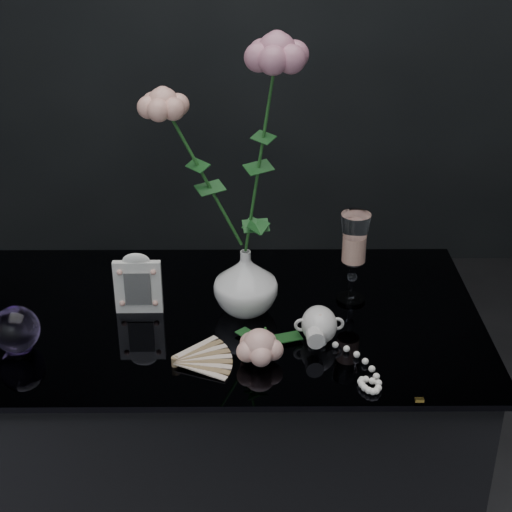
{
  "coord_description": "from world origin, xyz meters",
  "views": [
    {
      "loc": [
        0.07,
        -1.28,
        1.59
      ],
      "look_at": [
        0.08,
        -0.0,
        0.92
      ],
      "focal_mm": 55.0,
      "sensor_mm": 36.0,
      "label": 1
    }
  ],
  "objects_px": {
    "paperweight": "(16,329)",
    "loose_rose": "(259,346)",
    "picture_frame": "(138,283)",
    "wine_glass": "(353,258)",
    "vase": "(246,282)",
    "pearl_jar": "(319,323)"
  },
  "relations": [
    {
      "from": "wine_glass",
      "to": "pearl_jar",
      "type": "height_order",
      "value": "wine_glass"
    },
    {
      "from": "wine_glass",
      "to": "pearl_jar",
      "type": "distance_m",
      "value": 0.17
    },
    {
      "from": "picture_frame",
      "to": "loose_rose",
      "type": "xyz_separation_m",
      "value": [
        0.24,
        -0.17,
        -0.03
      ]
    },
    {
      "from": "loose_rose",
      "to": "pearl_jar",
      "type": "distance_m",
      "value": 0.13
    },
    {
      "from": "wine_glass",
      "to": "paperweight",
      "type": "relative_size",
      "value": 2.22
    },
    {
      "from": "vase",
      "to": "picture_frame",
      "type": "height_order",
      "value": "vase"
    },
    {
      "from": "pearl_jar",
      "to": "paperweight",
      "type": "bearing_deg",
      "value": -179.68
    },
    {
      "from": "wine_glass",
      "to": "picture_frame",
      "type": "bearing_deg",
      "value": -174.51
    },
    {
      "from": "paperweight",
      "to": "vase",
      "type": "bearing_deg",
      "value": 17.92
    },
    {
      "from": "wine_glass",
      "to": "paperweight",
      "type": "distance_m",
      "value": 0.66
    },
    {
      "from": "wine_glass",
      "to": "loose_rose",
      "type": "bearing_deg",
      "value": -131.68
    },
    {
      "from": "loose_rose",
      "to": "pearl_jar",
      "type": "height_order",
      "value": "pearl_jar"
    },
    {
      "from": "vase",
      "to": "paperweight",
      "type": "distance_m",
      "value": 0.44
    },
    {
      "from": "vase",
      "to": "picture_frame",
      "type": "relative_size",
      "value": 1.01
    },
    {
      "from": "vase",
      "to": "picture_frame",
      "type": "bearing_deg",
      "value": -179.53
    },
    {
      "from": "vase",
      "to": "pearl_jar",
      "type": "bearing_deg",
      "value": -36.77
    },
    {
      "from": "pearl_jar",
      "to": "wine_glass",
      "type": "bearing_deg",
      "value": 58.6
    },
    {
      "from": "picture_frame",
      "to": "loose_rose",
      "type": "height_order",
      "value": "picture_frame"
    },
    {
      "from": "paperweight",
      "to": "loose_rose",
      "type": "bearing_deg",
      "value": -4.91
    },
    {
      "from": "vase",
      "to": "wine_glass",
      "type": "distance_m",
      "value": 0.22
    },
    {
      "from": "vase",
      "to": "picture_frame",
      "type": "distance_m",
      "value": 0.21
    },
    {
      "from": "paperweight",
      "to": "wine_glass",
      "type": "bearing_deg",
      "value": 15.41
    }
  ]
}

